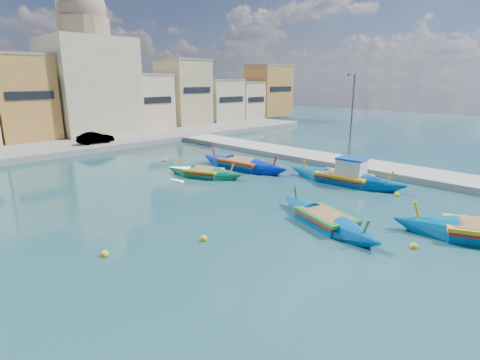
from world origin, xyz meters
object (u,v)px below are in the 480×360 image
luzzu_turquoise_cabin (344,178)px  luzzu_green (204,174)px  quay_street_lamp (351,118)px  luzzu_cyan_mid (242,165)px  church_block (88,72)px  luzzu_blue_south (326,220)px

luzzu_turquoise_cabin → luzzu_green: size_ratio=1.36×
quay_street_lamp → luzzu_cyan_mid: (-6.92, 6.22, -4.04)m
church_block → luzzu_green: (-3.57, -27.53, -8.17)m
luzzu_turquoise_cabin → church_block: bearing=94.0°
luzzu_turquoise_cabin → luzzu_cyan_mid: 8.90m
church_block → luzzu_blue_south: bearing=-98.0°
church_block → luzzu_turquoise_cabin: bearing=-86.0°
luzzu_turquoise_cabin → luzzu_cyan_mid: (-2.00, 8.68, -0.07)m
church_block → luzzu_turquoise_cabin: (2.52, -36.46, -8.04)m
church_block → luzzu_turquoise_cabin: size_ratio=1.99×
church_block → quay_street_lamp: church_block is taller
luzzu_turquoise_cabin → luzzu_blue_south: 8.88m
quay_street_lamp → luzzu_green: quay_street_lamp is taller
church_block → luzzu_blue_south: (-5.61, -40.03, -8.16)m
church_block → quay_street_lamp: bearing=-77.7°
quay_street_lamp → luzzu_blue_south: (-13.05, -6.03, -4.09)m
luzzu_green → luzzu_blue_south: luzzu_blue_south is taller
luzzu_blue_south → luzzu_cyan_mid: bearing=63.4°
church_block → luzzu_blue_south: size_ratio=2.32×
luzzu_green → luzzu_cyan_mid: bearing=-3.5°
luzzu_green → luzzu_blue_south: size_ratio=0.86×
luzzu_turquoise_cabin → luzzu_green: bearing=124.3°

